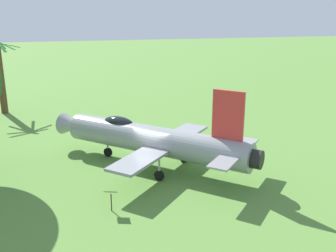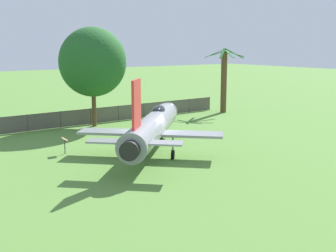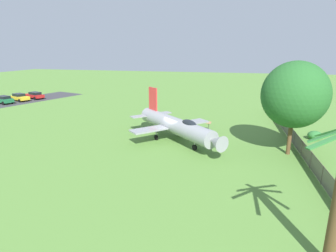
# 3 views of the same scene
# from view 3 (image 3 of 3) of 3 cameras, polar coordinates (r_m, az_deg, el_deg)

# --- Properties ---
(ground_plane) EXTENTS (200.00, 200.00, 0.00)m
(ground_plane) POSITION_cam_3_polar(r_m,az_deg,el_deg) (30.46, 1.27, -3.01)
(ground_plane) COLOR #568438
(display_jet) EXTENTS (11.55, 11.97, 5.34)m
(display_jet) POSITION_cam_3_polar(r_m,az_deg,el_deg) (29.64, 1.69, 0.09)
(display_jet) COLOR gray
(display_jet) RESTS_ON ground_plane
(shade_tree) EXTENTS (5.88, 5.93, 8.75)m
(shade_tree) POSITION_cam_3_polar(r_m,az_deg,el_deg) (27.62, 24.73, 5.86)
(shade_tree) COLOR brown
(shade_tree) RESTS_ON ground_plane
(perimeter_fence) EXTENTS (35.53, 1.68, 1.48)m
(perimeter_fence) POSITION_cam_3_polar(r_m,az_deg,el_deg) (31.52, 24.71, -2.32)
(perimeter_fence) COLOR #4C4238
(perimeter_fence) RESTS_ON ground_plane
(shrub_near_fence) EXTENTS (1.37, 1.54, 0.97)m
(shrub_near_fence) POSITION_cam_3_polar(r_m,az_deg,el_deg) (34.74, 28.08, -1.70)
(shrub_near_fence) COLOR #2D7033
(shrub_near_fence) RESTS_ON ground_plane
(info_plaque) EXTENTS (0.55, 0.69, 1.14)m
(info_plaque) POSITION_cam_3_polar(r_m,az_deg,el_deg) (34.31, 8.42, 0.42)
(info_plaque) COLOR #333333
(info_plaque) RESTS_ON ground_plane
(parked_car_red) EXTENTS (3.12, 4.88, 1.39)m
(parked_car_red) POSITION_cam_3_polar(r_m,az_deg,el_deg) (63.25, -25.87, 5.76)
(parked_car_red) COLOR red
(parked_car_red) RESTS_ON ground_plane
(parked_car_yellow) EXTENTS (3.11, 4.56, 1.43)m
(parked_car_yellow) POSITION_cam_3_polar(r_m,az_deg,el_deg) (61.81, -28.31, 5.28)
(parked_car_yellow) COLOR gold
(parked_car_yellow) RESTS_ON ground_plane
(parked_car_green) EXTENTS (2.78, 4.62, 1.47)m
(parked_car_green) POSITION_cam_3_polar(r_m,az_deg,el_deg) (60.09, -30.93, 4.72)
(parked_car_green) COLOR #1E6B3D
(parked_car_green) RESTS_ON ground_plane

